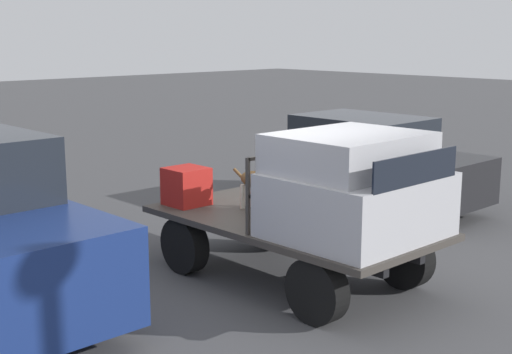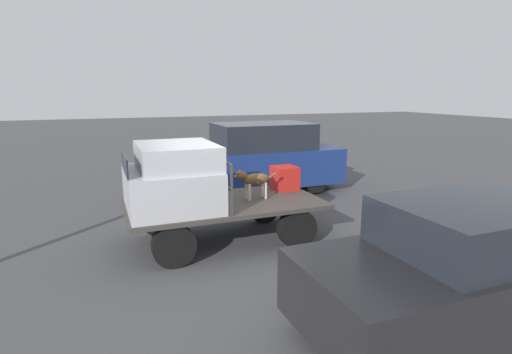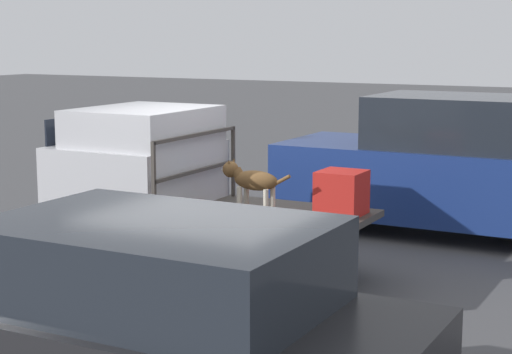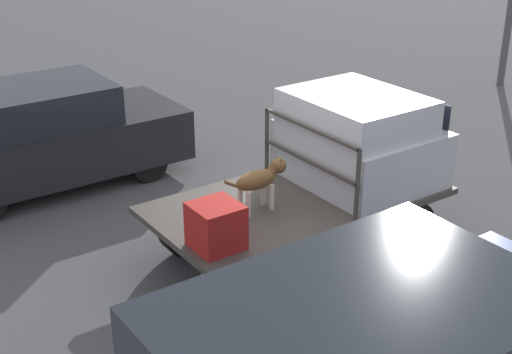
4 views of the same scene
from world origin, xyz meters
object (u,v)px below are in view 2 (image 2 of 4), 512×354
Objects in this scene: parked_sedan at (466,267)px; parked_pickup_far at (257,159)px; dog at (253,179)px; flatbed_truck at (225,213)px; cargo_crate at (285,178)px.

parked_sedan is 7.42m from parked_pickup_far.
parked_sedan is (-1.26, 3.93, -0.39)m from dog.
flatbed_truck is 7.34× the size of cargo_crate.
parked_sedan is at bearing 120.32° from dog.
cargo_crate is (-0.94, -0.48, -0.14)m from dog.
cargo_crate is 0.12× the size of parked_sedan.
parked_sedan reaches higher than flatbed_truck.
parked_pickup_far is (-1.50, -3.49, -0.22)m from dog.
parked_sedan is at bearing 115.01° from flatbed_truck.
cargo_crate is (-1.52, -0.49, 0.47)m from flatbed_truck.
flatbed_truck is 4.12× the size of dog.
flatbed_truck is 1.66m from cargo_crate.
dog is 1.78× the size of cargo_crate.
flatbed_truck is 0.85m from dog.
parked_pickup_far is at bearing -100.54° from cargo_crate.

